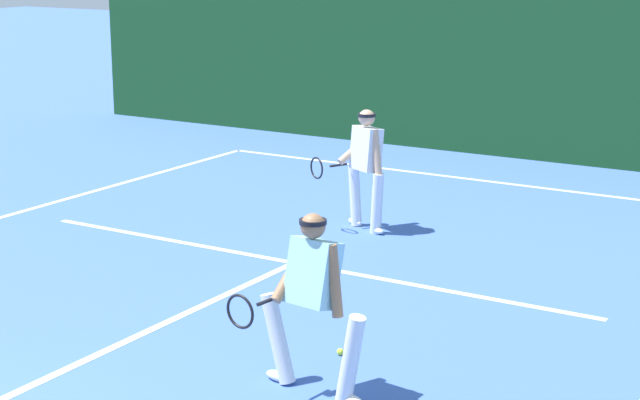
% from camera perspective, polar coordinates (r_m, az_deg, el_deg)
% --- Properties ---
extents(court_line_baseline_far, '(9.22, 0.10, 0.01)m').
position_cam_1_polar(court_line_baseline_far, '(17.22, 8.17, 1.10)').
color(court_line_baseline_far, white).
rests_on(court_line_baseline_far, ground_plane).
extents(court_line_service, '(7.52, 0.10, 0.01)m').
position_cam_1_polar(court_line_service, '(12.67, -1.40, -3.38)').
color(court_line_service, white).
rests_on(court_line_service, ground_plane).
extents(court_line_centre, '(0.10, 6.40, 0.01)m').
position_cam_1_polar(court_line_centre, '(10.39, -10.59, -7.56)').
color(court_line_centre, white).
rests_on(court_line_centre, ground_plane).
extents(player_near, '(1.11, 0.86, 1.58)m').
position_cam_1_polar(player_near, '(8.86, -0.45, -5.18)').
color(player_near, silver).
rests_on(player_near, ground_plane).
extents(player_far, '(1.02, 0.86, 1.61)m').
position_cam_1_polar(player_far, '(13.94, 2.44, 1.93)').
color(player_far, silver).
rests_on(player_far, ground_plane).
extents(tennis_ball, '(0.07, 0.07, 0.07)m').
position_cam_1_polar(tennis_ball, '(9.94, 1.10, -8.12)').
color(tennis_ball, '#D1E033').
rests_on(tennis_ball, ground_plane).
extents(back_fence_windscreen, '(18.74, 0.12, 3.09)m').
position_cam_1_polar(back_fence_windscreen, '(18.81, 10.80, 6.83)').
color(back_fence_windscreen, '#16431E').
rests_on(back_fence_windscreen, ground_plane).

